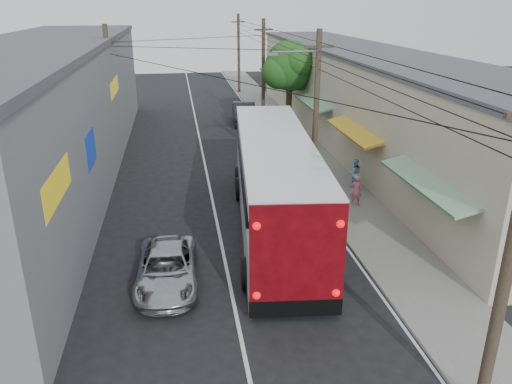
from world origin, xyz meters
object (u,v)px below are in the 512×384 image
(pedestrian_near, at_px, (356,191))
(parked_car_mid, at_px, (264,139))
(coach_bus, at_px, (275,182))
(parked_suv, at_px, (298,171))
(jeepney, at_px, (167,268))
(pedestrian_far, at_px, (355,173))
(parked_car_far, at_px, (244,113))

(pedestrian_near, bearing_deg, parked_car_mid, -60.95)
(coach_bus, xyz_separation_m, parked_suv, (2.18, 4.75, -1.18))
(coach_bus, xyz_separation_m, jeepney, (-4.54, -4.07, -1.43))
(coach_bus, relative_size, parked_suv, 2.33)
(parked_car_mid, xyz_separation_m, pedestrian_near, (2.64, -10.15, 0.03))
(pedestrian_near, distance_m, pedestrian_far, 2.52)
(parked_suv, bearing_deg, pedestrian_far, -16.15)
(parked_car_far, bearing_deg, pedestrian_far, -73.15)
(coach_bus, xyz_separation_m, pedestrian_near, (4.21, 1.50, -1.20))
(parked_car_mid, relative_size, pedestrian_far, 3.20)
(parked_suv, relative_size, pedestrian_near, 4.09)
(jeepney, xyz_separation_m, pedestrian_far, (9.52, 7.97, 0.26))
(parked_car_far, bearing_deg, jeepney, -100.01)
(coach_bus, bearing_deg, parked_car_mid, 87.96)
(parked_suv, distance_m, pedestrian_far, 2.93)
(jeepney, bearing_deg, coach_bus, 43.65)
(coach_bus, height_order, parked_car_far, coach_bus)
(pedestrian_near, xyz_separation_m, pedestrian_far, (0.77, 2.40, 0.03))
(pedestrian_far, bearing_deg, parked_car_mid, -58.89)
(jeepney, height_order, parked_car_mid, parked_car_mid)
(parked_car_mid, xyz_separation_m, pedestrian_far, (3.41, -7.75, 0.05))
(jeepney, height_order, parked_suv, parked_suv)
(jeepney, distance_m, pedestrian_far, 12.42)
(coach_bus, distance_m, parked_car_mid, 11.82)
(coach_bus, bearing_deg, parked_suv, 70.98)
(jeepney, relative_size, parked_car_far, 0.91)
(parked_suv, relative_size, parked_car_far, 1.22)
(coach_bus, xyz_separation_m, pedestrian_far, (4.98, 3.91, -1.17))
(parked_suv, xyz_separation_m, pedestrian_near, (2.03, -3.24, -0.02))
(coach_bus, height_order, parked_suv, coach_bus)
(coach_bus, height_order, jeepney, coach_bus)
(coach_bus, height_order, pedestrian_near, coach_bus)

